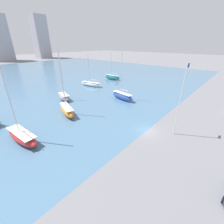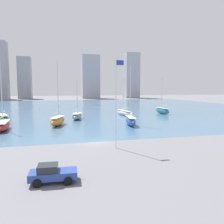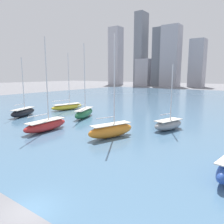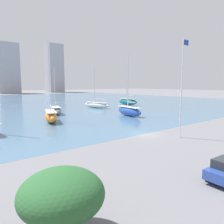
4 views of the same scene
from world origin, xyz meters
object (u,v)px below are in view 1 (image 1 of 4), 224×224
sailboat_red (22,136)px  sailboat_teal (112,77)px  flag_pole (181,99)px  sailboat_white (91,84)px  sailboat_gray (64,97)px  sailboat_blue (122,96)px  sailboat_orange (67,110)px

sailboat_red → sailboat_teal: (47.80, 20.09, 0.12)m
flag_pole → sailboat_white: (12.93, 38.36, -6.17)m
flag_pole → sailboat_gray: size_ratio=1.16×
sailboat_blue → sailboat_white: sailboat_blue is taller
sailboat_gray → sailboat_orange: size_ratio=0.73×
sailboat_red → sailboat_white: size_ratio=1.27×
flag_pole → sailboat_gray: flag_pole is taller
sailboat_blue → sailboat_white: (4.18, 19.07, -0.22)m
sailboat_red → sailboat_orange: sailboat_red is taller
flag_pole → sailboat_red: size_ratio=0.83×
flag_pole → sailboat_gray: 33.45m
sailboat_gray → flag_pole: bearing=-68.0°
sailboat_white → sailboat_orange: bearing=-156.6°
sailboat_blue → flag_pole: bearing=-105.8°
flag_pole → sailboat_white: size_ratio=1.06×
flag_pole → sailboat_orange: size_ratio=0.85×
flag_pole → sailboat_blue: (8.76, 19.29, -5.96)m
sailboat_white → sailboat_orange: sailboat_orange is taller
sailboat_teal → sailboat_white: bearing=179.9°
sailboat_blue → sailboat_orange: sailboat_orange is taller
sailboat_red → sailboat_blue: size_ratio=1.08×
sailboat_blue → sailboat_white: 19.53m
flag_pole → sailboat_blue: bearing=65.6°
flag_pole → sailboat_white: 40.95m
sailboat_teal → flag_pole: bearing=-130.0°
flag_pole → sailboat_blue: 22.01m
sailboat_blue → sailboat_orange: 17.80m
sailboat_orange → flag_pole: bearing=-50.5°
sailboat_white → flag_pole: bearing=-120.7°
sailboat_gray → sailboat_blue: bearing=-31.9°
sailboat_blue → sailboat_white: bearing=86.2°
sailboat_teal → sailboat_white: sailboat_teal is taller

